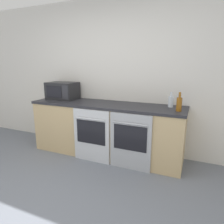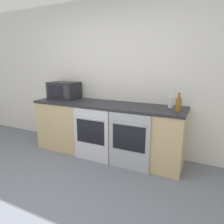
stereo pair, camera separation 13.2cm
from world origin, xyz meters
The scene contains 8 objects.
ground_plane centered at (0.00, 0.00, 0.00)m, with size 16.00×16.00×0.00m, color slate.
wall_back centered at (0.00, 2.06, 1.30)m, with size 10.00×0.06×2.60m.
counter_back centered at (0.00, 1.71, 0.45)m, with size 2.55×0.66×0.89m.
oven_left centered at (-0.10, 1.37, 0.43)m, with size 0.62×0.06×0.85m.
oven_right centered at (0.54, 1.37, 0.43)m, with size 0.62×0.06×0.85m.
microwave centered at (-0.92, 1.80, 1.05)m, with size 0.53×0.38×0.31m.
bottle_amber centered at (1.15, 1.61, 1.00)m, with size 0.07×0.07×0.26m.
bottle_clear centered at (1.01, 1.84, 0.98)m, with size 0.08×0.08×0.23m.
Camera 2 is at (1.48, -1.16, 1.53)m, focal length 32.00 mm.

